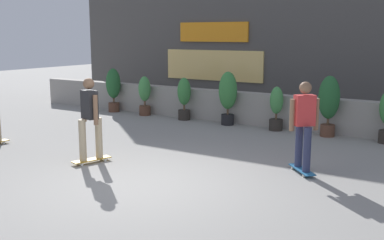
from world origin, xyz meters
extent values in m
plane|color=gray|center=(0.00, 0.00, 0.00)|extent=(48.00, 48.00, 0.00)
cube|color=gray|center=(0.00, 6.00, 0.45)|extent=(18.00, 0.40, 0.90)
cube|color=#4C4947|center=(0.00, 10.00, 3.25)|extent=(20.00, 2.00, 6.50)
cube|color=orange|center=(-3.86, 8.96, 2.60)|extent=(2.80, 0.08, 0.70)
cube|color=#F2CC72|center=(-3.86, 8.97, 1.40)|extent=(4.00, 0.06, 1.10)
cylinder|color=brown|center=(-5.65, 5.55, 0.15)|extent=(0.36, 0.36, 0.30)
cylinder|color=brown|center=(-5.65, 5.55, 0.38)|extent=(0.06, 0.06, 0.15)
ellipsoid|color=#235B2D|center=(-5.65, 5.55, 0.94)|extent=(0.48, 0.48, 0.97)
cylinder|color=brown|center=(-4.35, 5.55, 0.15)|extent=(0.36, 0.36, 0.30)
cylinder|color=brown|center=(-4.35, 5.55, 0.38)|extent=(0.06, 0.06, 0.15)
ellipsoid|color=#428C47|center=(-4.35, 5.55, 0.84)|extent=(0.38, 0.38, 0.78)
cylinder|color=#2D2823|center=(-2.86, 5.55, 0.15)|extent=(0.36, 0.36, 0.30)
cylinder|color=brown|center=(-2.86, 5.55, 0.38)|extent=(0.06, 0.06, 0.15)
ellipsoid|color=#387F3D|center=(-2.86, 5.55, 0.86)|extent=(0.40, 0.40, 0.81)
cylinder|color=black|center=(-1.39, 5.55, 0.15)|extent=(0.36, 0.36, 0.30)
cylinder|color=brown|center=(-1.39, 5.55, 0.38)|extent=(0.06, 0.06, 0.15)
ellipsoid|color=#387F3D|center=(-1.39, 5.55, 0.98)|extent=(0.52, 0.52, 1.05)
cylinder|color=#2D2823|center=(0.06, 5.55, 0.15)|extent=(0.36, 0.36, 0.30)
cylinder|color=brown|center=(0.06, 5.55, 0.38)|extent=(0.06, 0.06, 0.15)
ellipsoid|color=#428C47|center=(0.06, 5.55, 0.81)|extent=(0.35, 0.35, 0.72)
cylinder|color=brown|center=(1.45, 5.55, 0.15)|extent=(0.36, 0.36, 0.30)
cylinder|color=brown|center=(1.45, 5.55, 0.38)|extent=(0.06, 0.06, 0.15)
ellipsoid|color=#235B2D|center=(1.45, 5.55, 0.99)|extent=(0.53, 0.53, 1.07)
cube|color=#BF8C26|center=(-1.78, 0.56, 0.07)|extent=(0.42, 0.82, 0.02)
cylinder|color=silver|center=(-1.78, 0.83, 0.03)|extent=(0.04, 0.06, 0.06)
cylinder|color=silver|center=(-1.63, 0.79, 0.03)|extent=(0.04, 0.06, 0.06)
cylinder|color=silver|center=(-1.93, 0.34, 0.03)|extent=(0.04, 0.06, 0.06)
cylinder|color=silver|center=(-1.78, 0.29, 0.03)|extent=(0.04, 0.06, 0.06)
cylinder|color=tan|center=(-1.73, 0.73, 0.49)|extent=(0.14, 0.14, 0.82)
cylinder|color=tan|center=(-1.83, 0.39, 0.49)|extent=(0.14, 0.14, 0.82)
cube|color=#262628|center=(-1.78, 0.56, 1.18)|extent=(0.40, 0.30, 0.56)
sphere|color=brown|center=(-1.78, 0.56, 1.59)|extent=(0.22, 0.22, 0.22)
cylinder|color=brown|center=(-2.01, 0.63, 1.10)|extent=(0.09, 0.09, 0.58)
cylinder|color=brown|center=(-1.56, 0.49, 1.10)|extent=(0.09, 0.09, 0.58)
cylinder|color=silver|center=(-4.68, 0.65, 0.03)|extent=(0.03, 0.06, 0.06)
cylinder|color=silver|center=(-4.84, 0.66, 0.03)|extent=(0.03, 0.06, 0.06)
cube|color=#266699|center=(2.00, 2.15, 0.07)|extent=(0.69, 0.72, 0.02)
cylinder|color=silver|center=(1.77, 2.28, 0.03)|extent=(0.06, 0.06, 0.06)
cylinder|color=silver|center=(1.88, 2.39, 0.03)|extent=(0.06, 0.06, 0.06)
cylinder|color=silver|center=(2.12, 1.90, 0.03)|extent=(0.06, 0.06, 0.06)
cylinder|color=silver|center=(2.24, 2.01, 0.03)|extent=(0.06, 0.06, 0.06)
cylinder|color=#282D4C|center=(1.88, 2.28, 0.49)|extent=(0.14, 0.14, 0.82)
cylinder|color=#282D4C|center=(2.13, 2.01, 0.49)|extent=(0.14, 0.14, 0.82)
cube|color=red|center=(2.00, 2.15, 1.18)|extent=(0.40, 0.39, 0.56)
sphere|color=brown|center=(2.00, 2.15, 1.59)|extent=(0.22, 0.22, 0.22)
cylinder|color=brown|center=(1.83, 1.98, 1.10)|extent=(0.09, 0.09, 0.58)
cylinder|color=brown|center=(2.17, 2.31, 1.10)|extent=(0.09, 0.09, 0.58)
camera|label=1|loc=(4.82, -6.04, 2.54)|focal=44.16mm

